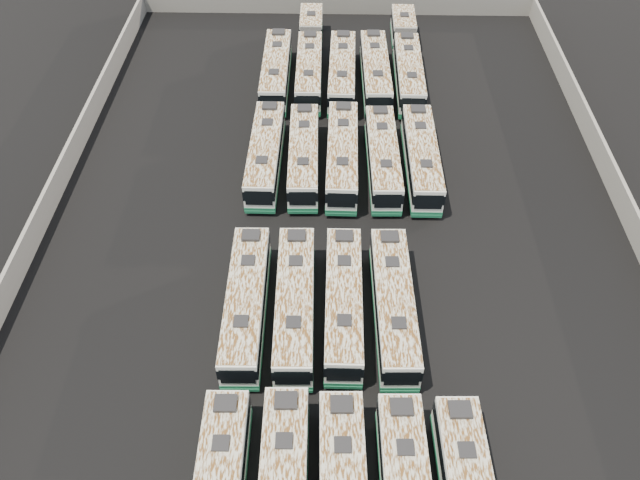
{
  "coord_description": "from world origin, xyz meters",
  "views": [
    {
      "loc": [
        -0.43,
        -32.74,
        33.86
      ],
      "look_at": [
        -1.12,
        -1.74,
        1.6
      ],
      "focal_mm": 35.0,
      "sensor_mm": 36.0,
      "label": 1
    }
  ],
  "objects": [
    {
      "name": "ground",
      "position": [
        0.0,
        0.0,
        0.0
      ],
      "size": [
        140.0,
        140.0,
        0.0
      ],
      "primitive_type": "plane",
      "color": "black",
      "rests_on": "ground"
    },
    {
      "name": "perimeter_wall",
      "position": [
        0.0,
        0.0,
        1.1
      ],
      "size": [
        45.2,
        73.2,
        2.2
      ],
      "color": "slate",
      "rests_on": "ground"
    },
    {
      "name": "bus_midfront_far_left",
      "position": [
        -5.8,
        -7.63,
        1.65
      ],
      "size": [
        2.61,
        11.51,
        3.23
      ],
      "rotation": [
        0.0,
        0.0,
        0.02
      ],
      "color": "silver",
      "rests_on": "ground"
    },
    {
      "name": "bus_midfront_left",
      "position": [
        -2.61,
        -7.62,
        1.66
      ],
      "size": [
        2.68,
        11.57,
        3.24
      ],
      "rotation": [
        0.0,
        0.0,
        0.02
      ],
      "color": "silver",
      "rests_on": "ground"
    },
    {
      "name": "bus_midfront_center",
      "position": [
        0.55,
        -7.41,
        1.62
      ],
      "size": [
        2.43,
        11.27,
        3.17
      ],
      "rotation": [
        0.0,
        0.0,
        -0.0
      ],
      "color": "silver",
      "rests_on": "ground"
    },
    {
      "name": "bus_midfront_right",
      "position": [
        3.81,
        -7.54,
        1.65
      ],
      "size": [
        2.69,
        11.52,
        3.23
      ],
      "rotation": [
        0.0,
        0.0,
        0.02
      ],
      "color": "silver",
      "rests_on": "ground"
    },
    {
      "name": "bus_midback_far_left",
      "position": [
        -5.84,
        7.96,
        1.66
      ],
      "size": [
        2.52,
        11.54,
        3.25
      ],
      "rotation": [
        0.0,
        0.0,
        -0.01
      ],
      "color": "silver",
      "rests_on": "ground"
    },
    {
      "name": "bus_midback_left",
      "position": [
        -2.68,
        7.89,
        1.62
      ],
      "size": [
        2.64,
        11.31,
        3.17
      ],
      "rotation": [
        0.0,
        0.0,
        0.02
      ],
      "color": "silver",
      "rests_on": "ground"
    },
    {
      "name": "bus_midback_center",
      "position": [
        0.5,
        7.91,
        1.69
      ],
      "size": [
        2.66,
        11.76,
        3.3
      ],
      "rotation": [
        0.0,
        0.0,
        -0.02
      ],
      "color": "silver",
      "rests_on": "ground"
    },
    {
      "name": "bus_midback_right",
      "position": [
        3.84,
        7.75,
        1.62
      ],
      "size": [
        2.62,
        11.31,
        3.17
      ],
      "rotation": [
        0.0,
        0.0,
        0.02
      ],
      "color": "silver",
      "rests_on": "ground"
    },
    {
      "name": "bus_midback_far_right",
      "position": [
        7.0,
        7.79,
        1.66
      ],
      "size": [
        2.46,
        11.51,
        3.24
      ],
      "rotation": [
        0.0,
        0.0,
        0.0
      ],
      "color": "silver",
      "rests_on": "ground"
    },
    {
      "name": "bus_back_far_left",
      "position": [
        -5.88,
        20.85,
        1.68
      ],
      "size": [
        2.57,
        11.69,
        3.29
      ],
      "rotation": [
        0.0,
        0.0,
        0.01
      ],
      "color": "silver",
      "rests_on": "ground"
    },
    {
      "name": "bus_back_left",
      "position": [
        -2.71,
        23.86,
        1.63
      ],
      "size": [
        2.56,
        17.58,
        3.18
      ],
      "rotation": [
        0.0,
        0.0,
        0.01
      ],
      "color": "silver",
      "rests_on": "ground"
    },
    {
      "name": "bus_back_center",
      "position": [
        0.51,
        20.65,
        1.68
      ],
      "size": [
        2.71,
        11.72,
        3.29
      ],
      "rotation": [
        0.0,
        0.0,
        -0.02
      ],
      "color": "silver",
      "rests_on": "ground"
    },
    {
      "name": "bus_back_right",
      "position": [
        3.73,
        20.79,
        1.69
      ],
      "size": [
        2.7,
        11.76,
        3.3
      ],
      "rotation": [
        0.0,
        0.0,
        0.02
      ],
      "color": "silver",
      "rests_on": "ground"
    },
    {
      "name": "bus_back_far_right",
      "position": [
        6.99,
        23.72,
        1.64
      ],
      "size": [
        2.65,
        17.72,
        3.21
      ],
      "rotation": [
        0.0,
        0.0,
        -0.01
      ],
      "color": "silver",
      "rests_on": "ground"
    }
  ]
}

